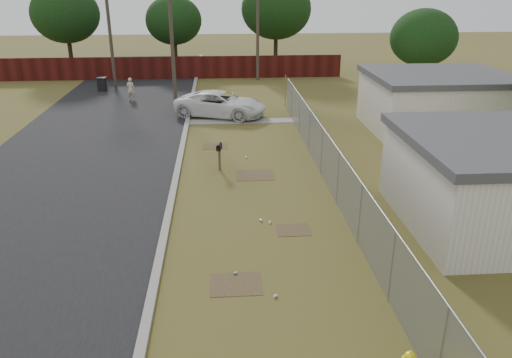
{
  "coord_description": "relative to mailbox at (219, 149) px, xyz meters",
  "views": [
    {
      "loc": [
        -1.09,
        -16.48,
        7.73
      ],
      "look_at": [
        0.11,
        -0.14,
        1.1
      ],
      "focal_mm": 35.0,
      "sensor_mm": 36.0,
      "label": 1
    }
  ],
  "objects": [
    {
      "name": "pedestrian",
      "position": [
        -5.9,
        13.74,
        -0.19
      ],
      "size": [
        0.61,
        0.46,
        1.52
      ],
      "primitive_type": "imported",
      "rotation": [
        0.0,
        0.0,
        2.97
      ],
      "color": "beige",
      "rests_on": "ground"
    },
    {
      "name": "ground",
      "position": [
        1.18,
        -3.72,
        -0.95
      ],
      "size": [
        120.0,
        120.0,
        0.0
      ],
      "primitive_type": "plane",
      "color": "brown",
      "rests_on": "ground"
    },
    {
      "name": "horizon_trees",
      "position": [
        2.02,
        19.83,
        3.68
      ],
      "size": [
        33.32,
        31.94,
        7.78
      ],
      "color": "#312216",
      "rests_on": "ground"
    },
    {
      "name": "trash_bin",
      "position": [
        -8.51,
        16.93,
        -0.45
      ],
      "size": [
        0.64,
        0.7,
        0.98
      ],
      "color": "black",
      "rests_on": "ground"
    },
    {
      "name": "pickup_truck",
      "position": [
        0.12,
        9.04,
        -0.2
      ],
      "size": [
        5.89,
        4.2,
        1.49
      ],
      "primitive_type": "imported",
      "rotation": [
        0.0,
        0.0,
        1.21
      ],
      "color": "white",
      "rests_on": "ground"
    },
    {
      "name": "utility_poles",
      "position": [
        -2.48,
        16.94,
        3.74
      ],
      "size": [
        12.6,
        8.24,
        9.0
      ],
      "color": "#4C4032",
      "rests_on": "ground"
    },
    {
      "name": "chainlink_fence",
      "position": [
        4.3,
        -2.7,
        -0.15
      ],
      "size": [
        0.1,
        27.06,
        2.02
      ],
      "color": "gray",
      "rests_on": "ground"
    },
    {
      "name": "houses",
      "position": [
        10.88,
        -0.59,
        0.61
      ],
      "size": [
        9.3,
        17.24,
        3.1
      ],
      "color": "white",
      "rests_on": "ground"
    },
    {
      "name": "scattered_litter",
      "position": [
        0.91,
        -6.39,
        -0.91
      ],
      "size": [
        2.33,
        13.59,
        0.07
      ],
      "color": "silver",
      "rests_on": "ground"
    },
    {
      "name": "mailbox",
      "position": [
        0.0,
        0.0,
        0.0
      ],
      "size": [
        0.26,
        0.53,
        1.2
      ],
      "color": "brown",
      "rests_on": "ground"
    },
    {
      "name": "privacy_fence",
      "position": [
        -4.82,
        21.28,
        -0.05
      ],
      "size": [
        30.0,
        0.12,
        1.8
      ],
      "primitive_type": "cube",
      "color": "#46120F",
      "rests_on": "ground"
    },
    {
      "name": "street",
      "position": [
        -5.57,
        4.33,
        -0.93
      ],
      "size": [
        15.1,
        60.0,
        0.12
      ],
      "color": "black",
      "rests_on": "ground"
    }
  ]
}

